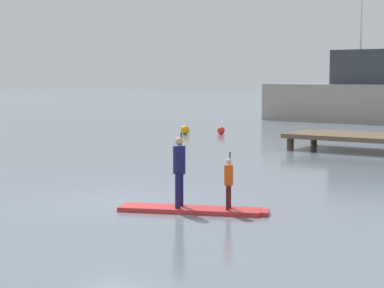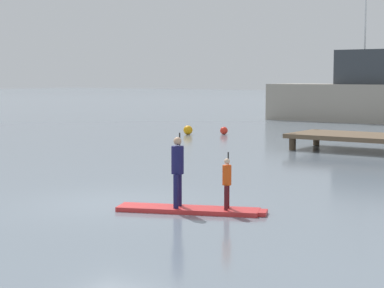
{
  "view_description": "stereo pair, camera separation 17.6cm",
  "coord_description": "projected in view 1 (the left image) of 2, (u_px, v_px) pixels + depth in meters",
  "views": [
    {
      "loc": [
        10.47,
        -12.2,
        3.0
      ],
      "look_at": [
        -0.12,
        3.51,
        1.11
      ],
      "focal_mm": 63.66,
      "sensor_mm": 36.0,
      "label": 1
    },
    {
      "loc": [
        10.62,
        -12.1,
        3.0
      ],
      "look_at": [
        -0.12,
        3.51,
        1.11
      ],
      "focal_mm": 63.66,
      "sensor_mm": 36.0,
      "label": 2
    }
  ],
  "objects": [
    {
      "name": "ground_plane",
      "position": [
        114.0,
        203.0,
        16.19
      ],
      "size": [
        240.0,
        240.0,
        0.0
      ],
      "primitive_type": "plane",
      "color": "slate"
    },
    {
      "name": "paddleboard_near",
      "position": [
        193.0,
        210.0,
        15.1
      ],
      "size": [
        3.31,
        1.83,
        0.1
      ],
      "color": "red",
      "rests_on": "ground"
    },
    {
      "name": "fishing_boat_white_large",
      "position": [
        375.0,
        96.0,
        44.87
      ],
      "size": [
        14.62,
        4.28,
        10.66
      ],
      "color": "#9E9384",
      "rests_on": "ground"
    },
    {
      "name": "mooring_buoy_near",
      "position": [
        221.0,
        131.0,
        35.23
      ],
      "size": [
        0.4,
        0.4,
        0.4
      ],
      "primitive_type": "sphere",
      "color": "red",
      "rests_on": "ground"
    },
    {
      "name": "paddler_child_solo",
      "position": [
        229.0,
        181.0,
        14.88
      ],
      "size": [
        0.26,
        0.37,
        1.24
      ],
      "color": "#4C1419",
      "rests_on": "paddleboard_near"
    },
    {
      "name": "mooring_buoy_mid",
      "position": [
        185.0,
        130.0,
        35.06
      ],
      "size": [
        0.48,
        0.48,
        0.48
      ],
      "primitive_type": "sphere",
      "color": "orange",
      "rests_on": "ground"
    },
    {
      "name": "paddler_adult",
      "position": [
        179.0,
        167.0,
        15.08
      ],
      "size": [
        0.36,
        0.47,
        1.65
      ],
      "color": "#19194C",
      "rests_on": "paddleboard_near"
    }
  ]
}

